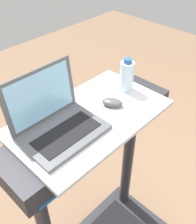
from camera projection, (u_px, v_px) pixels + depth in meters
The scene contains 4 objects.
desk_board at pixel (90, 117), 1.18m from camera, with size 0.72×0.43×0.02m, color silver.
laptop at pixel (57, 121), 1.07m from camera, with size 0.34×0.26×0.25m.
computer_mouse at pixel (112, 102), 1.23m from camera, with size 0.06×0.10×0.03m, color #4C4C51.
water_bottle at pixel (127, 76), 1.29m from camera, with size 0.07×0.07×0.17m.
Camera 1 is at (-0.62, 0.05, 1.96)m, focal length 41.78 mm.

